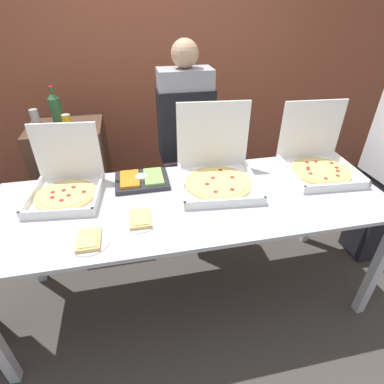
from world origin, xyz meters
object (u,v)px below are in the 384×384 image
(veggie_tray, at_px, (142,180))
(soda_can_silver, at_px, (35,117))
(pizza_box_near_right, at_px, (66,184))
(paper_plate_front_right, at_px, (140,219))
(person_server_vest, at_px, (186,142))
(pizza_box_far_right, at_px, (318,161))
(soda_bottle, at_px, (55,107))
(soda_can_colored, at_px, (67,122))
(pizza_box_far_left, at_px, (217,171))
(paper_plate_front_center, at_px, (89,240))

(veggie_tray, relative_size, soda_can_silver, 2.86)
(pizza_box_near_right, height_order, paper_plate_front_right, pizza_box_near_right)
(paper_plate_front_right, xyz_separation_m, veggie_tray, (0.04, 0.42, 0.01))
(veggie_tray, relative_size, person_server_vest, 0.20)
(pizza_box_far_right, height_order, soda_bottle, soda_bottle)
(veggie_tray, distance_m, soda_can_colored, 0.81)
(pizza_box_near_right, xyz_separation_m, veggie_tray, (0.47, 0.05, -0.05))
(pizza_box_far_left, xyz_separation_m, soda_can_silver, (-1.28, 0.86, 0.17))
(soda_can_colored, bearing_deg, pizza_box_near_right, -86.47)
(soda_can_silver, bearing_deg, pizza_box_near_right, -69.29)
(paper_plate_front_center, xyz_separation_m, soda_can_silver, (-0.47, 1.32, 0.24))
(person_server_vest, bearing_deg, paper_plate_front_right, 63.86)
(soda_can_silver, height_order, soda_can_colored, same)
(pizza_box_near_right, relative_size, person_server_vest, 0.27)
(paper_plate_front_right, relative_size, veggie_tray, 0.61)
(paper_plate_front_center, height_order, person_server_vest, person_server_vest)
(pizza_box_far_left, relative_size, person_server_vest, 0.32)
(pizza_box_far_left, xyz_separation_m, soda_bottle, (-1.11, 0.89, 0.23))
(pizza_box_near_right, xyz_separation_m, person_server_vest, (0.86, 0.50, 0.00))
(pizza_box_far_right, height_order, paper_plate_front_right, pizza_box_far_right)
(soda_can_silver, distance_m, person_server_vest, 1.23)
(person_server_vest, bearing_deg, soda_can_colored, -8.49)
(veggie_tray, height_order, soda_can_colored, soda_can_colored)
(person_server_vest, bearing_deg, veggie_tray, 49.25)
(pizza_box_far_right, xyz_separation_m, veggie_tray, (-1.25, 0.09, -0.06))
(soda_bottle, bearing_deg, pizza_box_far_left, -38.59)
(person_server_vest, bearing_deg, pizza_box_far_right, 147.82)
(pizza_box_far_left, xyz_separation_m, veggie_tray, (-0.50, 0.09, -0.06))
(soda_bottle, height_order, person_server_vest, person_server_vest)
(pizza_box_far_right, relative_size, veggie_tray, 1.44)
(soda_can_silver, bearing_deg, pizza_box_far_left, -34.03)
(pizza_box_near_right, height_order, paper_plate_front_center, pizza_box_near_right)
(pizza_box_near_right, bearing_deg, person_server_vest, 36.29)
(pizza_box_near_right, relative_size, soda_can_silver, 3.82)
(pizza_box_far_left, relative_size, pizza_box_near_right, 1.18)
(soda_can_silver, xyz_separation_m, soda_can_colored, (0.27, -0.19, 0.00))
(pizza_box_far_right, xyz_separation_m, soda_bottle, (-1.86, 0.89, 0.24))
(soda_bottle, height_order, soda_can_silver, soda_bottle)
(pizza_box_far_right, relative_size, soda_can_colored, 4.12)
(soda_can_colored, bearing_deg, person_server_vest, -8.49)
(pizza_box_far_left, height_order, soda_can_colored, pizza_box_far_left)
(pizza_box_far_left, distance_m, person_server_vest, 0.55)
(soda_bottle, relative_size, person_server_vest, 0.17)
(pizza_box_far_left, relative_size, veggie_tray, 1.58)
(soda_can_silver, relative_size, person_server_vest, 0.07)
(paper_plate_front_center, distance_m, soda_bottle, 1.41)
(pizza_box_near_right, height_order, pizza_box_far_right, pizza_box_far_right)
(paper_plate_front_center, bearing_deg, soda_can_silver, 109.80)
(pizza_box_far_right, height_order, paper_plate_front_center, pizza_box_far_right)
(pizza_box_far_left, bearing_deg, pizza_box_far_right, 5.80)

